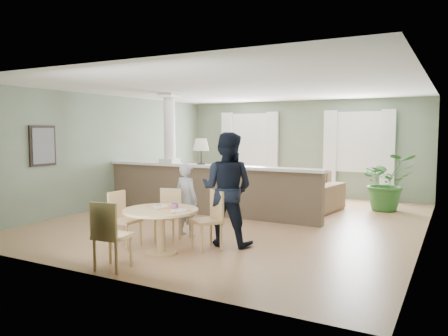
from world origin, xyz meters
The scene contains 12 objects.
ground centered at (0.00, 0.00, 0.00)m, with size 8.00×8.00×0.00m, color tan.
room_shell centered at (-0.03, 0.63, 1.81)m, with size 7.02×8.02×2.71m.
pony_wall centered at (-0.99, 0.20, 0.71)m, with size 5.32×0.38×2.70m.
sofa centered at (0.02, 1.96, 0.46)m, with size 3.12×1.22×0.91m, color #88644A.
houseplant centered at (2.52, 2.62, 0.67)m, with size 1.20×1.04×1.34m, color #2C6026.
dining_table centered at (0.07, -2.79, 0.55)m, with size 1.13×1.13×0.78m.
chair_far_boy centered at (-0.32, -2.07, 0.48)m, with size 0.48×0.48×0.87m.
chair_far_man centered at (0.56, -2.18, 0.51)m, with size 0.57×0.57×0.92m.
chair_near centered at (-0.07, -3.76, 0.52)m, with size 0.47×0.47×0.93m.
chair_side centered at (-0.73, -2.76, 0.49)m, with size 0.41×0.41×0.89m.
child_person centered at (-0.22, -1.66, 0.65)m, with size 0.47×0.31×1.30m, color #9B9BA0.
man_person centered at (0.69, -1.85, 0.92)m, with size 0.89×0.69×1.83m, color black.
Camera 1 is at (3.97, -8.04, 1.87)m, focal length 35.00 mm.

